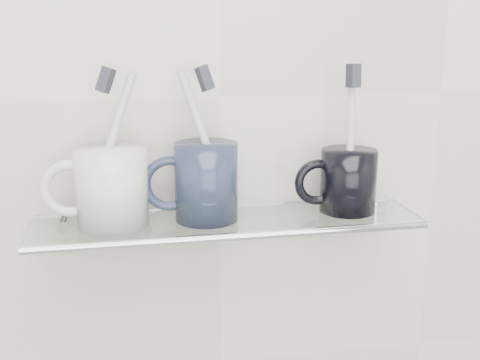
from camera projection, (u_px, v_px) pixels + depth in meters
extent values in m
plane|color=beige|center=(219.00, 97.00, 0.80)|extent=(2.50, 0.00, 2.50)
cube|color=silver|center=(228.00, 222.00, 0.78)|extent=(0.50, 0.12, 0.01)
cylinder|color=silver|center=(235.00, 237.00, 0.73)|extent=(0.50, 0.01, 0.01)
cylinder|color=silver|center=(65.00, 228.00, 0.79)|extent=(0.02, 0.03, 0.02)
cylinder|color=silver|center=(366.00, 210.00, 0.87)|extent=(0.02, 0.03, 0.02)
cylinder|color=white|center=(112.00, 187.00, 0.75)|extent=(0.09, 0.09, 0.10)
torus|color=white|center=(70.00, 189.00, 0.74)|extent=(0.07, 0.01, 0.07)
cylinder|color=silver|center=(110.00, 146.00, 0.73)|extent=(0.08, 0.03, 0.18)
cube|color=#282934|center=(106.00, 80.00, 0.71)|extent=(0.03, 0.03, 0.04)
cylinder|color=#161A31|center=(206.00, 182.00, 0.77)|extent=(0.09, 0.09, 0.10)
torus|color=#161A31|center=(170.00, 184.00, 0.76)|extent=(0.07, 0.01, 0.07)
cylinder|color=silver|center=(206.00, 143.00, 0.75)|extent=(0.07, 0.04, 0.18)
cube|color=#282934|center=(205.00, 78.00, 0.73)|extent=(0.02, 0.03, 0.04)
cylinder|color=black|center=(348.00, 181.00, 0.80)|extent=(0.09, 0.09, 0.08)
torus|color=black|center=(317.00, 182.00, 0.80)|extent=(0.06, 0.01, 0.06)
cylinder|color=silver|center=(350.00, 137.00, 0.79)|extent=(0.01, 0.03, 0.19)
cube|color=#282934|center=(353.00, 76.00, 0.77)|extent=(0.01, 0.03, 0.03)
cylinder|color=silver|center=(372.00, 203.00, 0.82)|extent=(0.04, 0.04, 0.02)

